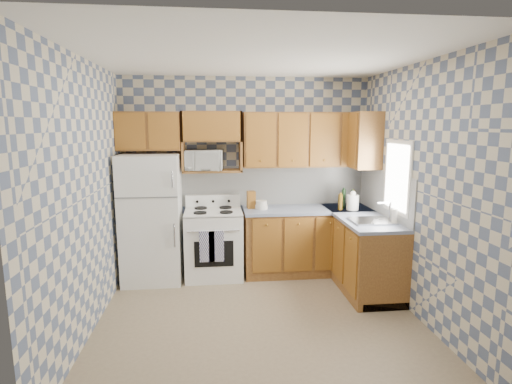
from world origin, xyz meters
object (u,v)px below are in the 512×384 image
(refrigerator, at_px, (152,218))
(electric_kettle, at_px, (353,202))
(microwave, at_px, (204,160))
(stove_body, at_px, (214,244))

(refrigerator, relative_size, electric_kettle, 8.29)
(refrigerator, height_order, microwave, microwave)
(stove_body, distance_m, microwave, 1.15)
(microwave, bearing_deg, refrigerator, -162.97)
(refrigerator, xyz_separation_m, microwave, (0.70, 0.15, 0.75))
(refrigerator, xyz_separation_m, electric_kettle, (2.67, -0.14, 0.18))
(microwave, height_order, electric_kettle, microwave)
(electric_kettle, bearing_deg, refrigerator, 177.04)
(stove_body, height_order, microwave, microwave)
(microwave, xyz_separation_m, electric_kettle, (1.97, -0.29, -0.56))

